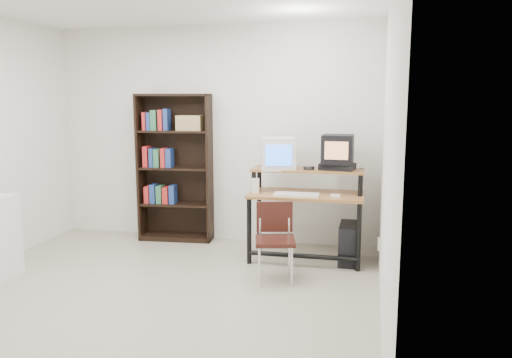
% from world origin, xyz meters
% --- Properties ---
extents(floor, '(4.00, 4.00, 0.01)m').
position_xyz_m(floor, '(0.00, 0.00, -0.01)').
color(floor, '#ACA58E').
rests_on(floor, ground).
extents(back_wall, '(4.00, 0.01, 2.60)m').
position_xyz_m(back_wall, '(0.00, 2.00, 1.30)').
color(back_wall, silver).
rests_on(back_wall, floor).
extents(right_wall, '(0.01, 4.00, 2.60)m').
position_xyz_m(right_wall, '(2.00, 0.00, 1.30)').
color(right_wall, silver).
rests_on(right_wall, floor).
extents(computer_desk, '(1.23, 0.63, 0.98)m').
position_xyz_m(computer_desk, '(1.21, 1.43, 0.69)').
color(computer_desk, '#9A6532').
rests_on(computer_desk, floor).
extents(crt_monitor, '(0.45, 0.45, 0.35)m').
position_xyz_m(crt_monitor, '(0.88, 1.51, 1.14)').
color(crt_monitor, beige).
rests_on(crt_monitor, computer_desk).
extents(vcr, '(0.40, 0.31, 0.08)m').
position_xyz_m(vcr, '(1.53, 1.56, 1.01)').
color(vcr, black).
rests_on(vcr, computer_desk).
extents(crt_tv, '(0.33, 0.33, 0.31)m').
position_xyz_m(crt_tv, '(1.53, 1.55, 1.20)').
color(crt_tv, black).
rests_on(crt_tv, vcr).
extents(cd_spindle, '(0.14, 0.14, 0.05)m').
position_xyz_m(cd_spindle, '(1.23, 1.49, 0.99)').
color(cd_spindle, '#26262B').
rests_on(cd_spindle, computer_desk).
extents(keyboard, '(0.48, 0.23, 0.03)m').
position_xyz_m(keyboard, '(1.13, 1.26, 0.74)').
color(keyboard, beige).
rests_on(keyboard, computer_desk).
extents(mousepad, '(0.25, 0.22, 0.01)m').
position_xyz_m(mousepad, '(1.52, 1.31, 0.72)').
color(mousepad, black).
rests_on(mousepad, computer_desk).
extents(mouse, '(0.11, 0.08, 0.03)m').
position_xyz_m(mouse, '(1.54, 1.30, 0.74)').
color(mouse, white).
rests_on(mouse, mousepad).
extents(desk_speaker, '(0.09, 0.09, 0.17)m').
position_xyz_m(desk_speaker, '(0.68, 1.32, 0.80)').
color(desk_speaker, beige).
rests_on(desk_speaker, computer_desk).
extents(pc_tower, '(0.20, 0.45, 0.42)m').
position_xyz_m(pc_tower, '(1.68, 1.41, 0.21)').
color(pc_tower, black).
rests_on(pc_tower, floor).
extents(school_chair, '(0.45, 0.45, 0.74)m').
position_xyz_m(school_chair, '(1.00, 0.75, 0.45)').
color(school_chair, black).
rests_on(school_chair, floor).
extents(bookshelf, '(0.92, 0.38, 1.80)m').
position_xyz_m(bookshelf, '(-0.46, 1.86, 0.92)').
color(bookshelf, black).
rests_on(bookshelf, floor).
extents(wall_outlet, '(0.02, 0.08, 0.12)m').
position_xyz_m(wall_outlet, '(1.99, 1.15, 0.30)').
color(wall_outlet, beige).
rests_on(wall_outlet, right_wall).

